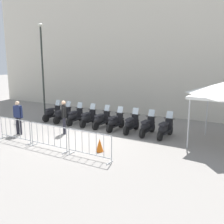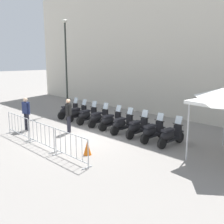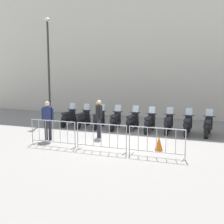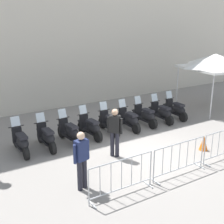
{
  "view_description": "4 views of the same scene",
  "coord_description": "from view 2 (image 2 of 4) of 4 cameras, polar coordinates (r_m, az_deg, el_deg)",
  "views": [
    {
      "loc": [
        8.52,
        -8.6,
        3.67
      ],
      "look_at": [
        0.87,
        1.72,
        1.11
      ],
      "focal_mm": 40.67,
      "sensor_mm": 36.0,
      "label": 1
    },
    {
      "loc": [
        10.57,
        -6.37,
        3.81
      ],
      "look_at": [
        -0.31,
        2.34,
        0.9
      ],
      "focal_mm": 43.15,
      "sensor_mm": 36.0,
      "label": 2
    },
    {
      "loc": [
        5.24,
        -11.27,
        3.04
      ],
      "look_at": [
        -1.23,
        1.92,
        0.94
      ],
      "focal_mm": 45.86,
      "sensor_mm": 36.0,
      "label": 3
    },
    {
      "loc": [
        -5.36,
        -8.46,
        4.66
      ],
      "look_at": [
        -0.32,
        1.74,
        1.08
      ],
      "focal_mm": 48.15,
      "sensor_mm": 36.0,
      "label": 4
    }
  ],
  "objects": [
    {
      "name": "motorcycle_6",
      "position": [
        12.92,
        5.41,
        -3.31
      ],
      "size": [
        0.6,
        1.72,
        1.24
      ],
      "color": "black",
      "rests_on": "ground"
    },
    {
      "name": "street_lamp",
      "position": [
        18.96,
        -9.73,
        11.32
      ],
      "size": [
        0.36,
        0.36,
        6.19
      ],
      "color": "#2D332D",
      "rests_on": "ground"
    },
    {
      "name": "traffic_cone",
      "position": [
        10.67,
        -5.25,
        -7.61
      ],
      "size": [
        0.32,
        0.32,
        0.55
      ],
      "primitive_type": "cone",
      "color": "orange",
      "rests_on": "ground"
    },
    {
      "name": "motorcycle_2",
      "position": [
        15.47,
        -5.24,
        -0.78
      ],
      "size": [
        0.64,
        1.72,
        1.24
      ],
      "color": "black",
      "rests_on": "ground"
    },
    {
      "name": "motorcycle_0",
      "position": [
        16.94,
        -9.16,
        0.22
      ],
      "size": [
        0.57,
        1.73,
        1.24
      ],
      "color": "black",
      "rests_on": "ground"
    },
    {
      "name": "motorcycle_4",
      "position": [
        14.16,
        -0.29,
        -1.91
      ],
      "size": [
        0.56,
        1.72,
        1.24
      ],
      "color": "black",
      "rests_on": "ground"
    },
    {
      "name": "motorcycle_1",
      "position": [
        16.17,
        -7.39,
        -0.28
      ],
      "size": [
        0.57,
        1.73,
        1.24
      ],
      "color": "black",
      "rests_on": "ground"
    },
    {
      "name": "barrier_segment_0",
      "position": [
        13.62,
        -19.25,
        -2.85
      ],
      "size": [
        2.03,
        0.62,
        1.07
      ],
      "color": "#B2B5B7",
      "rests_on": "ground"
    },
    {
      "name": "officer_near_row_end",
      "position": [
        14.55,
        -17.73,
        0.01
      ],
      "size": [
        0.52,
        0.33,
        1.73
      ],
      "color": "#23232D",
      "rests_on": "ground"
    },
    {
      "name": "officer_mid_plaza",
      "position": [
        13.58,
        -9.2,
        -0.38
      ],
      "size": [
        0.41,
        0.42,
        1.73
      ],
      "color": "#23232D",
      "rests_on": "ground"
    },
    {
      "name": "ground_plane",
      "position": [
        12.92,
        -7.3,
        -5.46
      ],
      "size": [
        120.0,
        120.0,
        0.0
      ],
      "primitive_type": "plane",
      "color": "gray"
    },
    {
      "name": "motorcycle_7",
      "position": [
        12.33,
        8.55,
        -4.14
      ],
      "size": [
        0.56,
        1.73,
        1.24
      ],
      "color": "black",
      "rests_on": "ground"
    },
    {
      "name": "motorcycle_3",
      "position": [
        14.81,
        -2.82,
        -1.32
      ],
      "size": [
        0.64,
        1.72,
        1.24
      ],
      "color": "black",
      "rests_on": "ground"
    },
    {
      "name": "motorcycle_8",
      "position": [
        11.85,
        12.23,
        -4.94
      ],
      "size": [
        0.56,
        1.72,
        1.24
      ],
      "color": "black",
      "rests_on": "ground"
    },
    {
      "name": "barrier_segment_1",
      "position": [
        11.78,
        -14.8,
        -4.82
      ],
      "size": [
        2.03,
        0.62,
        1.07
      ],
      "color": "#B2B5B7",
      "rests_on": "ground"
    },
    {
      "name": "building_facade",
      "position": [
        18.35,
        13.46,
        16.61
      ],
      "size": [
        28.1,
        5.12,
        10.89
      ],
      "primitive_type": "cube",
      "rotation": [
        0.0,
        0.0,
        0.1
      ],
      "color": "beige",
      "rests_on": "ground"
    },
    {
      "name": "barrier_segment_2",
      "position": [
        10.05,
        -8.73,
        -7.44
      ],
      "size": [
        2.03,
        0.62,
        1.07
      ],
      "color": "#B2B5B7",
      "rests_on": "ground"
    },
    {
      "name": "motorcycle_5",
      "position": [
        13.47,
        2.2,
        -2.64
      ],
      "size": [
        0.56,
        1.73,
        1.24
      ],
      "color": "black",
      "rests_on": "ground"
    }
  ]
}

